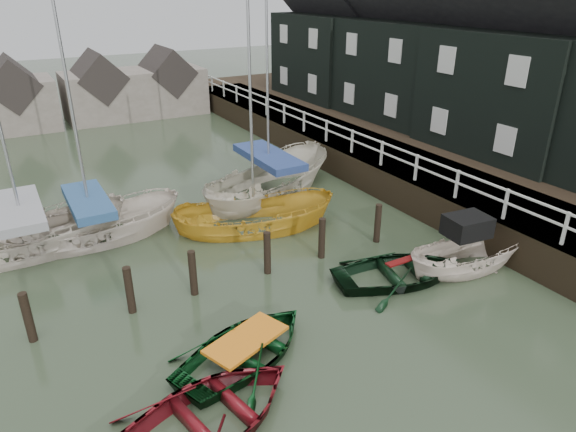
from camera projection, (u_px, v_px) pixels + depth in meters
ground at (281, 337)px, 13.10m from camera, size 120.00×120.00×0.00m
pier at (351, 153)px, 25.00m from camera, size 3.04×32.00×2.70m
land_strip at (433, 150)px, 27.79m from camera, size 14.00×38.00×1.50m
quay_houses at (467, 42)px, 24.37m from camera, size 6.52×28.14×10.01m
mooring_pilings at (196, 278)px, 14.76m from camera, size 13.72×0.22×1.80m
far_sheds at (97, 91)px, 33.25m from camera, size 14.00×4.08×4.39m
rowboat_red at (209, 428)px, 10.42m from camera, size 4.77×3.86×0.87m
rowboat_green at (247, 358)px, 12.37m from camera, size 4.60×3.95×0.80m
rowboat_dkgreen at (399, 280)px, 15.63m from camera, size 4.65×3.79×0.85m
motorboat at (466, 265)px, 16.25m from camera, size 4.41×2.07×2.54m
sailboat_a at (29, 249)px, 17.28m from camera, size 6.68×2.60×11.38m
sailboat_b at (94, 237)px, 18.10m from camera, size 6.35×2.65×10.47m
sailboat_c at (254, 228)px, 18.93m from camera, size 6.31×3.97×9.45m
sailboat_d at (269, 193)px, 21.97m from camera, size 7.75×5.32×12.92m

